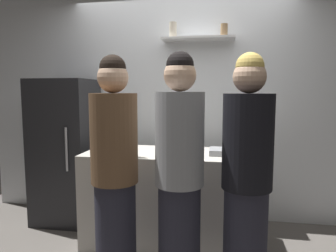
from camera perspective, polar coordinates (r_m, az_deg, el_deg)
name	(u,v)px	position (r m, az deg, el deg)	size (l,w,h in m)	color
back_wall_assembly	(182,106)	(3.62, 2.64, 3.75)	(4.80, 0.32, 2.60)	white
refrigerator	(66,151)	(3.69, -18.27, -4.38)	(0.64, 0.61, 1.60)	black
counter	(168,198)	(3.07, 0.00, -13.04)	(1.56, 0.67, 0.90)	#B7B2A8
baking_pan	(228,152)	(2.90, 11.01, -4.66)	(0.34, 0.24, 0.05)	gray
utensil_holder	(191,150)	(2.77, 4.18, -4.36)	(0.09, 0.09, 0.22)	#B2B2B7
wine_bottle_pale_glass	(134,144)	(2.73, -6.30, -3.39)	(0.07, 0.07, 0.31)	#B2BFB2
wine_bottle_amber_glass	(120,142)	(2.93, -8.85, -2.98)	(0.07, 0.07, 0.27)	#472814
water_bottle_plastic	(166,145)	(2.77, -0.36, -3.46)	(0.08, 0.08, 0.22)	silver
person_brown_jacket	(115,176)	(2.32, -9.75, -9.00)	(0.34, 0.34, 1.73)	#262633
person_blonde	(247,181)	(2.22, 14.23, -9.84)	(0.34, 0.34, 1.72)	#262633
person_grey_hoodie	(180,178)	(2.20, 2.13, -9.52)	(0.34, 0.34, 1.74)	#262633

